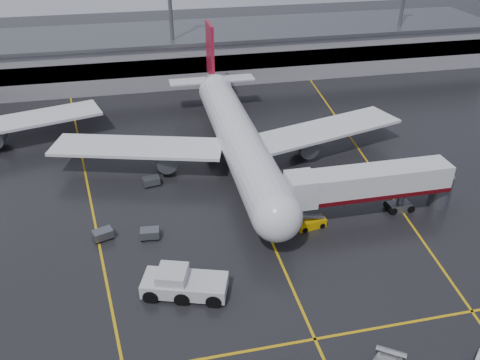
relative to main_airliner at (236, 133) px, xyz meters
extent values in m
plane|color=black|center=(0.00, -9.70, -4.21)|extent=(220.00, 220.00, 0.00)
cube|color=gold|center=(0.00, -9.70, -4.20)|extent=(0.25, 90.00, 0.02)
cube|color=gold|center=(0.00, -31.70, -4.20)|extent=(60.00, 0.25, 0.02)
cube|color=gold|center=(-20.00, 0.30, -4.20)|extent=(9.99, 69.35, 0.02)
cube|color=gold|center=(18.00, 0.30, -4.20)|extent=(7.57, 69.64, 0.02)
cube|color=gray|center=(0.00, 38.30, -0.21)|extent=(120.00, 18.00, 8.00)
cube|color=black|center=(0.00, 29.50, 0.29)|extent=(120.00, 0.40, 3.00)
cube|color=#595B60|center=(0.00, 38.30, 4.09)|extent=(122.00, 19.00, 0.60)
cylinder|color=#595B60|center=(-5.00, 32.30, 8.29)|extent=(0.70, 0.70, 25.00)
cylinder|color=#595B60|center=(40.00, 32.30, 8.29)|extent=(0.70, 0.70, 25.00)
cylinder|color=silver|center=(0.00, -1.70, -0.01)|extent=(5.20, 36.00, 5.20)
sphere|color=silver|center=(0.00, -19.70, -0.01)|extent=(5.20, 5.20, 5.20)
cone|color=silver|center=(0.00, 19.30, 0.59)|extent=(4.94, 8.00, 4.94)
cube|color=maroon|center=(0.00, 20.30, 5.49)|extent=(0.50, 5.50, 8.50)
cube|color=silver|center=(0.00, 19.30, 0.79)|extent=(14.00, 3.00, 0.25)
cube|color=silver|center=(-13.00, 0.30, -0.81)|extent=(22.80, 11.83, 0.40)
cube|color=silver|center=(13.00, 0.30, -0.81)|extent=(22.80, 11.83, 0.40)
cylinder|color=#595B60|center=(-9.50, -0.70, -2.21)|extent=(2.60, 4.50, 2.60)
cylinder|color=#595B60|center=(9.50, -0.70, -2.21)|extent=(2.60, 4.50, 2.60)
cylinder|color=#595B60|center=(0.00, -16.70, -3.21)|extent=(0.56, 0.56, 2.00)
cylinder|color=#595B60|center=(-3.20, 1.30, -3.21)|extent=(0.56, 0.56, 2.00)
cylinder|color=#595B60|center=(3.20, 1.30, -3.21)|extent=(0.56, 0.56, 2.00)
cylinder|color=black|center=(0.00, -16.70, -3.76)|extent=(0.40, 1.10, 1.10)
cylinder|color=black|center=(-3.20, 1.30, -3.66)|extent=(1.00, 1.40, 1.40)
cylinder|color=black|center=(3.20, 1.30, -3.66)|extent=(1.00, 1.40, 1.40)
cube|color=silver|center=(-29.00, 12.30, -0.81)|extent=(22.80, 11.83, 0.40)
cube|color=silver|center=(12.00, -15.70, 0.19)|extent=(18.00, 3.20, 3.00)
cube|color=#4A060B|center=(12.00, -15.70, -1.11)|extent=(18.00, 3.30, 0.50)
cube|color=silver|center=(3.80, -15.70, 0.19)|extent=(3.00, 3.40, 3.30)
cylinder|color=#595B60|center=(16.00, -15.70, -2.71)|extent=(0.80, 0.80, 3.00)
cube|color=#595B60|center=(16.00, -15.70, -3.76)|extent=(2.60, 1.60, 0.90)
cylinder|color=#595B60|center=(21.00, -15.70, -2.21)|extent=(2.40, 2.40, 4.00)
cylinder|color=black|center=(14.90, -15.70, -3.76)|extent=(0.90, 1.80, 0.90)
cylinder|color=black|center=(17.10, -15.70, -3.76)|extent=(0.90, 1.80, 0.90)
cube|color=silver|center=(-9.84, -24.02, -3.22)|extent=(8.28, 5.32, 1.32)
cube|color=silver|center=(-10.89, -23.68, -2.12)|extent=(3.33, 3.33, 1.10)
cube|color=black|center=(-10.89, -23.68, -2.12)|extent=(3.00, 3.00, 0.99)
cylinder|color=black|center=(-12.56, -23.13, -3.60)|extent=(2.38, 3.58, 1.43)
cylinder|color=black|center=(-9.84, -24.02, -3.60)|extent=(2.38, 3.58, 1.43)
cylinder|color=black|center=(-7.12, -24.91, -3.60)|extent=(2.38, 3.58, 1.43)
cube|color=#CD9804|center=(4.91, -16.69, -3.72)|extent=(3.41, 1.86, 0.99)
cube|color=#595B60|center=(4.91, -16.69, -2.77)|extent=(3.20, 1.31, 1.13)
cylinder|color=black|center=(3.85, -16.87, -3.94)|extent=(0.87, 1.61, 0.63)
cylinder|color=black|center=(5.97, -16.51, -3.94)|extent=(0.87, 1.61, 0.63)
cube|color=#595B60|center=(-12.52, -14.95, -3.56)|extent=(2.11, 1.48, 0.90)
cylinder|color=black|center=(-13.36, -15.38, -4.03)|extent=(0.40, 0.20, 0.40)
cylinder|color=black|center=(-11.77, -15.53, -4.03)|extent=(0.40, 0.20, 0.40)
cylinder|color=black|center=(-13.27, -14.38, -4.03)|extent=(0.40, 0.20, 0.40)
cylinder|color=black|center=(-11.67, -14.53, -4.03)|extent=(0.40, 0.20, 0.40)
cube|color=#595B60|center=(-17.41, -14.03, -3.56)|extent=(2.32, 1.90, 0.90)
cylinder|color=black|center=(-17.99, -14.77, -4.03)|extent=(0.40, 0.20, 0.40)
cylinder|color=black|center=(-16.49, -14.23, -4.03)|extent=(0.40, 0.20, 0.40)
cylinder|color=black|center=(-18.33, -13.83, -4.03)|extent=(0.40, 0.20, 0.40)
cylinder|color=black|center=(-16.82, -13.29, -4.03)|extent=(0.40, 0.20, 0.40)
cube|color=#595B60|center=(-11.72, -4.01, -3.56)|extent=(2.21, 1.65, 0.90)
cylinder|color=black|center=(-12.41, -4.65, -4.03)|extent=(0.40, 0.20, 0.40)
cylinder|color=black|center=(-10.84, -4.35, -4.03)|extent=(0.40, 0.20, 0.40)
cylinder|color=black|center=(-12.59, -3.67, -4.03)|extent=(0.40, 0.20, 0.40)
cylinder|color=black|center=(-11.02, -3.37, -4.03)|extent=(0.40, 0.20, 0.40)
camera|label=1|loc=(-12.06, -57.83, 27.86)|focal=36.64mm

